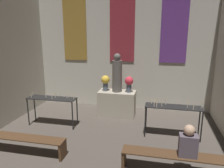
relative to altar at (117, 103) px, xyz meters
The scene contains 10 objects.
wall_back 2.57m from the altar, 90.00° to the left, with size 6.66×0.16×5.56m.
altar is the anchor object (origin of this frame).
statue 1.03m from the altar, ahead, with size 0.33×0.33×1.29m.
flower_vase_left 0.86m from the altar, behind, with size 0.29×0.29×0.54m.
flower_vase_right 0.86m from the altar, ahead, with size 0.29×0.29×0.54m.
candle_rack_left 2.19m from the altar, 146.07° to the right, with size 1.52×0.43×1.07m.
candle_rack_right 2.19m from the altar, 34.01° to the right, with size 1.52×0.43×1.08m.
pew_back_left 3.36m from the altar, 121.86° to the right, with size 2.18×0.36×0.42m.
pew_back_right 3.36m from the altar, 58.14° to the right, with size 2.18×0.36×0.42m.
person_seated 3.50m from the altar, 54.90° to the right, with size 0.36×0.24×0.67m.
Camera 1 is at (1.36, 2.20, 2.89)m, focal length 35.00 mm.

